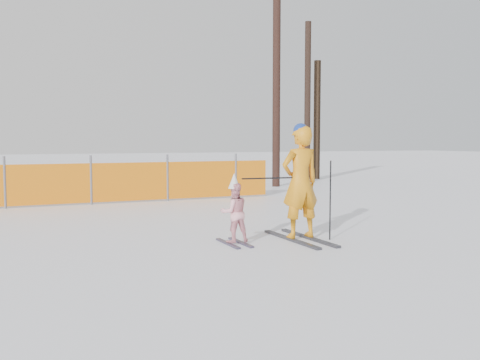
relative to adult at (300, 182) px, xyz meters
name	(u,v)px	position (x,y,z in m)	size (l,w,h in m)	color
ground	(254,248)	(-1.00, -0.33, -0.95)	(120.00, 120.00, 0.00)	white
adult	(300,182)	(0.00, 0.00, 0.00)	(0.67, 1.72, 1.90)	black
child	(234,212)	(-1.12, 0.11, -0.44)	(0.48, 0.85, 1.12)	black
ski_poles	(305,191)	(0.04, -0.10, -0.15)	(1.46, 0.32, 1.30)	black
tree_trunks	(299,103)	(6.04, 10.35, 2.12)	(3.60, 2.89, 7.04)	black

